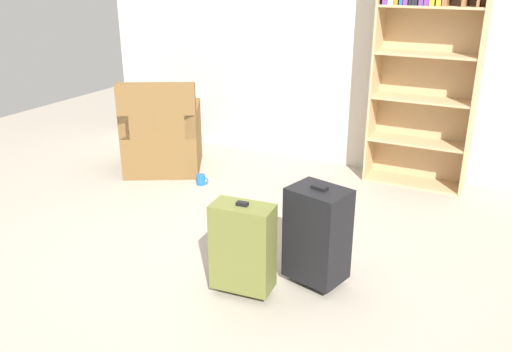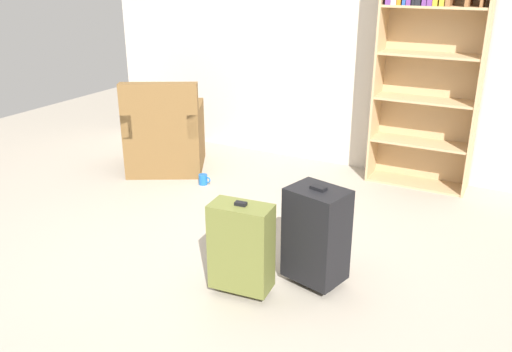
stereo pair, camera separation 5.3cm
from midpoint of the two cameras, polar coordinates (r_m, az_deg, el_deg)
The scene contains 7 objects.
ground_plane at distance 3.75m, azimuth -3.88°, elevation -8.25°, with size 8.85×8.85×0.00m, color #9E9384.
back_wall at distance 5.27m, azimuth 8.68°, elevation 15.12°, with size 5.06×0.10×2.60m, color beige.
bookshelf at distance 4.87m, azimuth 18.27°, elevation 12.14°, with size 0.87×0.32×1.94m.
armchair at distance 5.25m, azimuth -9.38°, elevation 4.06°, with size 0.95×0.95×0.90m.
mug at distance 4.89m, azimuth -5.35°, elevation -0.37°, with size 0.12×0.08×0.10m.
suitcase_olive at distance 3.16m, azimuth -1.10°, elevation -7.61°, with size 0.38×0.22×0.61m.
suitcase_black at distance 3.27m, azimuth 6.94°, elevation -6.21°, with size 0.40×0.34×0.66m.
Camera 2 is at (1.76, -2.75, 1.84)m, focal length 37.38 mm.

